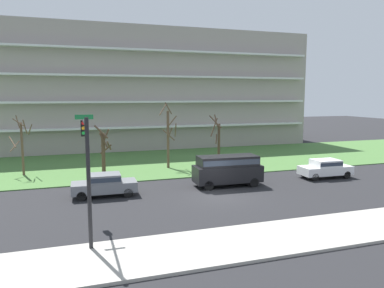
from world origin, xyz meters
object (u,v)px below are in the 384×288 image
object	(u,v)px
van_black_near_left	(228,168)
traffic_signal_mast	(86,154)
tree_left	(104,149)
tree_center	(169,136)
tree_far_left	(22,145)
tree_right	(218,141)
sedan_white_center_right	(325,168)
sedan_gray_center_left	(104,184)

from	to	relation	value
van_black_near_left	traffic_signal_mast	world-z (taller)	traffic_signal_mast
tree_left	traffic_signal_mast	size ratio (longest dim) A/B	0.73
tree_center	tree_far_left	bearing A→B (deg)	176.66
tree_right	sedan_white_center_right	distance (m)	10.43
tree_far_left	tree_right	size ratio (longest dim) A/B	1.04
tree_far_left	traffic_signal_mast	bearing A→B (deg)	-73.37
sedan_white_center_right	tree_right	bearing A→B (deg)	-48.07
tree_right	sedan_white_center_right	bearing A→B (deg)	-50.06
tree_far_left	traffic_signal_mast	world-z (taller)	traffic_signal_mast
traffic_signal_mast	van_black_near_left	bearing A→B (deg)	34.20
tree_far_left	tree_center	xyz separation A→B (m)	(12.85, -0.75, 0.42)
tree_left	tree_right	size ratio (longest dim) A/B	0.86
tree_far_left	sedan_white_center_right	distance (m)	26.07
tree_right	traffic_signal_mast	xyz separation A→B (m)	(-13.07, -15.14, 1.63)
tree_left	sedan_gray_center_left	bearing A→B (deg)	-94.72
tree_left	traffic_signal_mast	bearing A→B (deg)	-97.60
tree_right	sedan_gray_center_left	xyz separation A→B (m)	(-11.71, -7.90, -1.65)
tree_far_left	tree_center	size ratio (longest dim) A/B	0.83
tree_left	sedan_gray_center_left	world-z (taller)	tree_left
tree_far_left	sedan_gray_center_left	size ratio (longest dim) A/B	1.19
tree_left	tree_far_left	bearing A→B (deg)	171.70
tree_right	sedan_gray_center_left	distance (m)	14.22
sedan_white_center_right	tree_left	bearing A→B (deg)	-21.81
tree_center	sedan_white_center_right	xyz separation A→B (m)	(11.62, -8.04, -2.28)
tree_center	sedan_gray_center_left	distance (m)	10.71
traffic_signal_mast	tree_right	bearing A→B (deg)	49.18
tree_far_left	sedan_white_center_right	xyz separation A→B (m)	(24.48, -8.79, -1.86)
tree_center	traffic_signal_mast	bearing A→B (deg)	-117.83
tree_left	van_black_near_left	bearing A→B (deg)	-42.06
tree_far_left	sedan_white_center_right	size ratio (longest dim) A/B	1.19
tree_center	van_black_near_left	size ratio (longest dim) A/B	1.20
van_black_near_left	tree_left	bearing A→B (deg)	-39.80
tree_left	sedan_white_center_right	xyz separation A→B (m)	(17.68, -7.80, -1.32)
sedan_white_center_right	van_black_near_left	bearing A→B (deg)	1.99
tree_center	tree_right	size ratio (longest dim) A/B	1.24
sedan_gray_center_left	traffic_signal_mast	distance (m)	8.06
van_black_near_left	traffic_signal_mast	bearing A→B (deg)	36.47
tree_right	sedan_gray_center_left	world-z (taller)	tree_right
tree_right	sedan_white_center_right	xyz separation A→B (m)	(6.61, -7.90, -1.65)
sedan_white_center_right	traffic_signal_mast	distance (m)	21.23
tree_right	tree_left	bearing A→B (deg)	-179.48
tree_far_left	van_black_near_left	distance (m)	17.81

